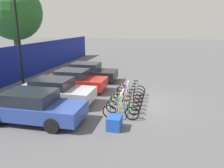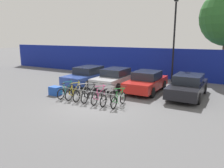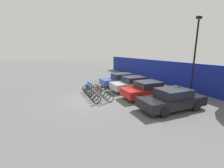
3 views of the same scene
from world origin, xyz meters
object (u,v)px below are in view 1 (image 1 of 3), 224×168
(bicycle_pink, at_px, (128,95))
(bicycle_silver, at_px, (130,92))
(car_blue, at_px, (33,107))
(car_silver, at_px, (54,91))
(bicycle_yellow, at_px, (123,107))
(car_black, at_px, (87,72))
(lamp_post, at_px, (18,33))
(bicycle_black, at_px, (126,99))
(cargo_crate, at_px, (114,123))
(bicycle_white, at_px, (125,103))
(car_red, at_px, (74,81))
(tree_behind_hoarding, at_px, (14,12))
(bicycle_green, at_px, (131,89))
(bicycle_teal, at_px, (121,111))
(bike_rack, at_px, (124,97))

(bicycle_pink, xyz_separation_m, bicycle_silver, (0.58, 0.00, 0.00))
(car_blue, distance_m, car_silver, 2.34)
(bicycle_yellow, xyz_separation_m, car_black, (5.86, 3.81, 0.31))
(bicycle_pink, height_order, lamp_post, lamp_post)
(bicycle_black, distance_m, lamp_post, 9.03)
(car_blue, bearing_deg, cargo_crate, -89.40)
(bicycle_white, relative_size, car_silver, 0.40)
(bicycle_pink, distance_m, lamp_post, 8.85)
(car_silver, bearing_deg, cargo_crate, -120.90)
(car_red, xyz_separation_m, lamp_post, (0.66, 4.18, 2.95))
(bicycle_white, height_order, tree_behind_hoarding, tree_behind_hoarding)
(bicycle_green, xyz_separation_m, car_blue, (-4.67, 3.75, 0.31))
(bicycle_teal, distance_m, bicycle_yellow, 0.62)
(lamp_post, relative_size, cargo_crate, 9.38)
(bicycle_teal, height_order, tree_behind_hoarding, tree_behind_hoarding)
(bicycle_yellow, distance_m, lamp_post, 9.42)
(bicycle_white, distance_m, car_red, 4.61)
(bicycle_white, bearing_deg, cargo_crate, -179.34)
(bicycle_silver, xyz_separation_m, car_silver, (-1.70, 3.91, 0.31))
(car_silver, distance_m, car_black, 5.20)
(bicycle_white, bearing_deg, bicycle_green, 2.46)
(bicycle_teal, height_order, car_blue, car_blue)
(bike_rack, relative_size, car_red, 1.00)
(bicycle_teal, distance_m, cargo_crate, 1.03)
(bike_rack, height_order, bicycle_teal, bicycle_teal)
(bike_rack, relative_size, car_blue, 0.92)
(car_silver, height_order, car_red, same)
(bike_rack, relative_size, cargo_crate, 5.94)
(bike_rack, xyz_separation_m, bicycle_yellow, (-1.19, -0.15, -0.11))
(bicycle_pink, distance_m, bicycle_green, 1.22)
(bicycle_yellow, height_order, bicycle_green, same)
(car_black, height_order, cargo_crate, car_black)
(bicycle_silver, bearing_deg, car_black, 47.75)
(bicycle_yellow, relative_size, bicycle_green, 1.00)
(bicycle_pink, distance_m, car_silver, 4.08)
(bike_rack, bearing_deg, bicycle_teal, -175.30)
(bicycle_white, bearing_deg, bicycle_silver, 2.46)
(bicycle_pink, xyz_separation_m, car_red, (1.37, 3.79, 0.31))
(bicycle_teal, xyz_separation_m, bicycle_yellow, (0.62, 0.00, 0.00))
(bicycle_teal, bearing_deg, tree_behind_hoarding, 52.65)
(car_black, bearing_deg, bike_rack, -141.91)
(bicycle_yellow, relative_size, car_blue, 0.38)
(car_blue, bearing_deg, car_red, 0.50)
(bicycle_yellow, height_order, tree_behind_hoarding, tree_behind_hoarding)
(lamp_post, bearing_deg, bicycle_white, -112.21)
(bicycle_green, bearing_deg, car_silver, 119.42)
(bicycle_white, bearing_deg, bicycle_black, 2.46)
(bike_rack, xyz_separation_m, bicycle_white, (-0.63, -0.15, -0.11))
(bicycle_black, bearing_deg, bicycle_white, 179.88)
(bicycle_white, relative_size, car_blue, 0.38)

